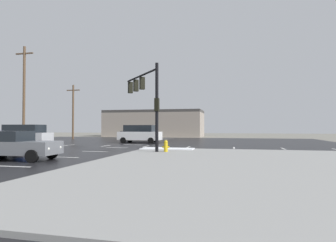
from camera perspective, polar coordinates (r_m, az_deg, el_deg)
name	(u,v)px	position (r m, az deg, el deg)	size (l,w,h in m)	color
ground_plane	(125,146)	(26.77, -8.69, -5.14)	(120.00, 120.00, 0.00)	slate
road_asphalt	(125,146)	(26.76, -8.69, -5.12)	(44.00, 44.00, 0.02)	black
sidewalk_corner	(284,168)	(13.15, 22.66, -8.79)	(18.00, 18.00, 0.14)	gray
snow_strip_curbside	(167,149)	(21.45, -0.11, -5.66)	(4.00, 1.60, 0.06)	white
lane_markings	(132,147)	(25.05, -7.28, -5.36)	(36.15, 36.15, 0.01)	silver
traffic_signal_mast	(146,93)	(20.95, -4.58, 5.70)	(4.01, 4.72, 6.08)	black
fire_hydrant	(166,146)	(18.98, -0.44, -5.12)	(0.48, 0.26, 0.79)	gold
strip_building_background	(154,124)	(54.56, -2.78, -0.52)	(18.65, 8.00, 5.04)	gray
suv_silver	(24,135)	(29.44, -27.28, -2.53)	(4.94, 2.43, 2.03)	#B7BABF
sedan_tan	(25,136)	(33.48, -27.19, -2.77)	(4.56, 2.08, 1.58)	tan
suv_black	(139,133)	(37.74, -5.86, -2.36)	(4.98, 2.58, 2.03)	black
suv_white	(140,133)	(32.01, -5.76, -2.56)	(4.89, 2.30, 2.03)	white
sedan_grey	(13,145)	(17.40, -29.03, -4.27)	(4.64, 2.31, 1.58)	slate
utility_pole_far	(24,93)	(35.41, -27.35, 5.15)	(2.20, 0.28, 10.92)	brown
utility_pole_distant	(73,111)	(45.27, -18.83, 2.03)	(2.20, 0.28, 8.31)	brown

